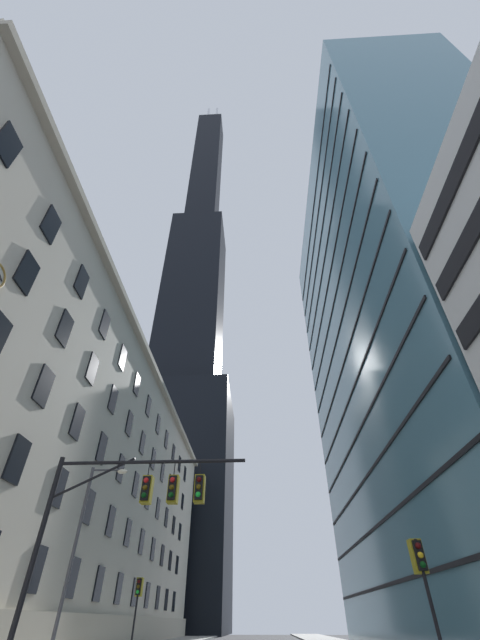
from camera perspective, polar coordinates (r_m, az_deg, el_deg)
station_building at (r=45.07m, az=-24.63°, el=-20.99°), size 15.02×68.17×25.92m
dark_skyscraper at (r=111.34m, az=-7.52°, el=-2.51°), size 24.66×24.66×218.84m
glass_office_midrise at (r=49.09m, az=22.39°, el=-0.78°), size 14.56×41.95×58.97m
traffic_signal_mast at (r=17.05m, az=-15.51°, el=-25.19°), size 7.94×0.63×7.05m
traffic_light_near_right at (r=16.82m, az=25.42°, el=-30.16°), size 0.40×0.63×3.90m
traffic_light_far_left at (r=31.62m, az=-14.96°, el=-34.64°), size 0.40×0.63×3.95m
street_lamppost at (r=23.95m, az=-22.60°, el=-27.90°), size 2.10×0.32×8.51m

